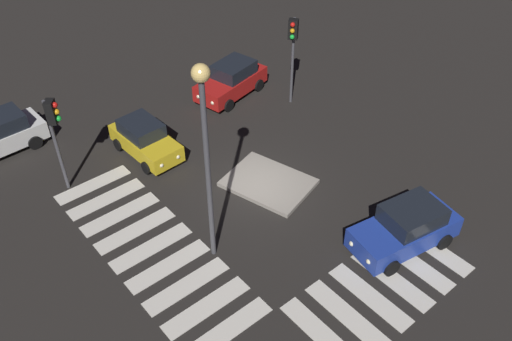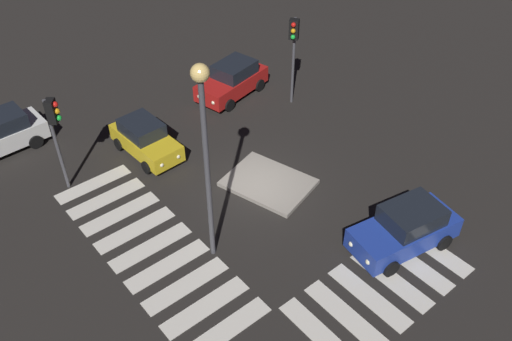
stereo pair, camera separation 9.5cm
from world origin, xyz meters
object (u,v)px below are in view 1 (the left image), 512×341
object	(u,v)px
traffic_light_south	(54,124)
traffic_light_west	(293,41)
car_blue	(406,228)
car_red	(232,80)
street_lamp	(205,136)
traffic_island	(268,183)
car_yellow	(145,139)

from	to	relation	value
traffic_light_south	traffic_light_west	distance (m)	11.42
traffic_light_south	car_blue	bearing A→B (deg)	-12.89
car_red	street_lamp	xyz separation A→B (m)	(8.18, -7.26, 4.37)
traffic_island	traffic_light_south	xyz separation A→B (m)	(-5.13, -6.37, 3.11)
traffic_light_south	street_lamp	distance (m)	7.39
street_lamp	car_yellow	bearing A→B (deg)	169.53
traffic_light_west	car_yellow	bearing A→B (deg)	-43.06
car_red	traffic_light_south	bearing A→B (deg)	-3.54
traffic_island	car_yellow	xyz separation A→B (m)	(-5.12, -2.77, 0.69)
car_blue	traffic_light_west	distance (m)	10.69
street_lamp	car_blue	bearing A→B (deg)	53.23
traffic_island	traffic_light_west	bearing A→B (deg)	129.10
car_blue	traffic_light_west	xyz separation A→B (m)	(-9.80, 3.44, 2.55)
car_yellow	street_lamp	bearing A→B (deg)	-13.30
traffic_island	car_blue	distance (m)	5.99
car_blue	car_yellow	bearing A→B (deg)	-57.85
car_red	traffic_island	bearing A→B (deg)	51.55
car_red	car_blue	xyz separation A→B (m)	(12.34, -1.69, 0.01)
car_yellow	traffic_light_south	bearing A→B (deg)	-92.99
car_yellow	car_blue	bearing A→B (deg)	18.91
car_blue	traffic_light_south	xyz separation A→B (m)	(-10.87, -7.93, 2.33)
traffic_island	car_yellow	size ratio (longest dim) A/B	1.08
car_red	car_yellow	distance (m)	6.20
car_red	traffic_light_south	xyz separation A→B (m)	(1.48, -9.62, 2.34)
traffic_island	traffic_light_west	xyz separation A→B (m)	(-4.06, 5.00, 3.33)
traffic_light_west	car_blue	bearing A→B (deg)	35.33
traffic_light_south	traffic_light_west	size ratio (longest dim) A/B	0.93
car_red	car_yellow	bearing A→B (deg)	1.60
car_yellow	traffic_light_south	world-z (taller)	traffic_light_south
car_yellow	traffic_light_west	world-z (taller)	traffic_light_west
car_red	car_blue	world-z (taller)	car_blue
traffic_island	traffic_light_south	distance (m)	8.75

